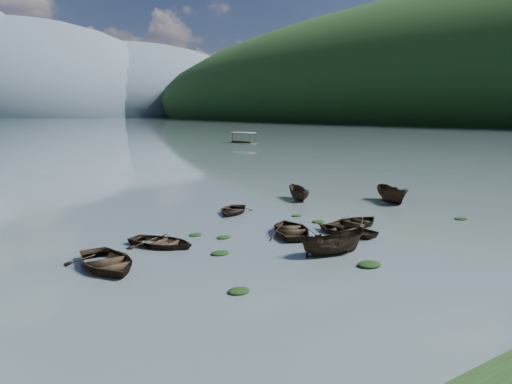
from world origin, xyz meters
TOP-DOWN VIEW (x-y plane):
  - ground_plane at (0.00, 0.00)m, footprint 2400.00×2400.00m
  - haze_mtn_c at (140.00, 900.00)m, footprint 520.00×520.00m
  - haze_mtn_d at (320.00, 900.00)m, footprint 520.00×520.00m
  - rowboat_0 at (-13.62, 6.10)m, footprint 3.70×5.16m
  - rowboat_1 at (-1.10, 6.32)m, footprint 5.41×6.00m
  - rowboat_2 at (-2.14, 1.21)m, footprint 4.24×2.34m
  - rowboat_3 at (1.99, 4.35)m, footprint 4.04×4.99m
  - rowboat_4 at (4.09, 5.46)m, footprint 4.99×3.83m
  - rowboat_5 at (13.83, 10.35)m, footprint 3.31×4.86m
  - rowboat_6 at (-9.47, 8.44)m, footprint 4.87×5.34m
  - rowboat_7 at (-0.55, 14.51)m, footprint 4.94×4.92m
  - rowboat_8 at (7.69, 16.17)m, footprint 2.81×4.06m
  - weed_clump_0 at (-9.86, -0.81)m, footprint 1.08×0.88m
  - weed_clump_1 at (-5.34, 7.98)m, footprint 0.98×0.78m
  - weed_clump_2 at (-2.06, -1.51)m, footprint 1.37×1.09m
  - weed_clump_3 at (2.89, 10.58)m, footprint 0.87×0.74m
  - weed_clump_4 at (12.45, 2.57)m, footprint 1.08×0.85m
  - weed_clump_5 at (-7.42, 4.94)m, footprint 1.11×0.90m
  - weed_clump_6 at (-6.52, 9.65)m, footprint 0.92×0.77m
  - weed_clump_7 at (2.81, 7.98)m, footprint 1.04×0.83m
  - pontoon_right at (50.87, 90.77)m, footprint 4.65×7.23m

SIDE VIEW (x-z plane):
  - ground_plane at x=0.00m, z-range 0.00..0.00m
  - haze_mtn_c at x=140.00m, z-range -130.00..130.00m
  - haze_mtn_d at x=320.00m, z-range -110.00..110.00m
  - rowboat_0 at x=-13.62m, z-range -0.53..0.53m
  - rowboat_1 at x=-1.10m, z-range -0.51..0.51m
  - rowboat_2 at x=-2.14m, z-range -0.78..0.78m
  - rowboat_3 at x=1.99m, z-range -0.46..0.46m
  - rowboat_4 at x=4.09m, z-range -0.48..0.48m
  - rowboat_5 at x=13.83m, z-range -0.88..0.88m
  - rowboat_6 at x=-9.47m, z-range -0.45..0.45m
  - rowboat_7 at x=-0.55m, z-range -0.42..0.42m
  - rowboat_8 at x=7.69m, z-range -0.73..0.73m
  - weed_clump_0 at x=-9.86m, z-range -0.12..0.12m
  - weed_clump_1 at x=-5.34m, z-range -0.11..0.11m
  - weed_clump_2 at x=-2.06m, z-range -0.15..0.15m
  - weed_clump_3 at x=2.89m, z-range -0.10..0.10m
  - weed_clump_4 at x=12.45m, z-range -0.11..0.11m
  - weed_clump_5 at x=-7.42m, z-range -0.12..0.12m
  - weed_clump_6 at x=-6.52m, z-range -0.10..0.10m
  - weed_clump_7 at x=2.81m, z-range -0.11..0.11m
  - pontoon_right at x=50.87m, z-range -1.29..1.29m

